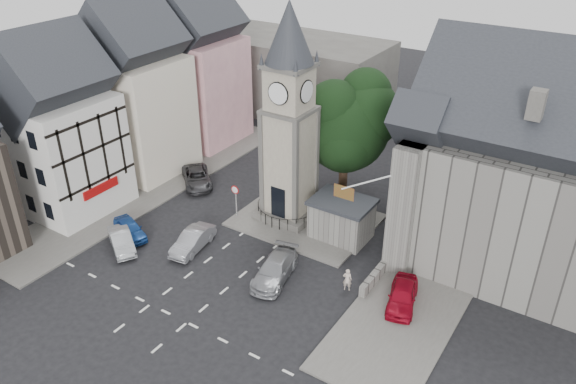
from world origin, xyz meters
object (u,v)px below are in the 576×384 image
Objects in this scene: clock_tower at (289,118)px; pedestrian at (347,280)px; stone_shelter at (342,219)px; car_west_blue at (130,229)px; car_east_red at (402,296)px.

pedestrian is (8.00, -5.65, -7.32)m from clock_tower.
clock_tower is 3.78× the size of stone_shelter.
clock_tower is 14.13m from car_west_blue.
stone_shelter is at bearing -78.03° from pedestrian.
pedestrian is at bearing -35.22° from clock_tower.
stone_shelter is 15.41m from car_west_blue.
stone_shelter is 1.05× the size of car_east_red.
clock_tower reaches higher than pedestrian.
car_east_red is at bearing -23.92° from clock_tower.
clock_tower is 14.61m from car_east_red.
clock_tower is at bearing -21.08° from car_west_blue.
car_east_red is at bearing -34.52° from stone_shelter.
stone_shelter is 6.11m from pedestrian.
car_east_red is (11.50, -5.10, -7.43)m from clock_tower.
car_west_blue is 16.47m from pedestrian.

